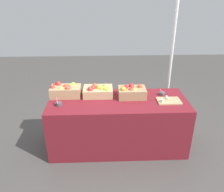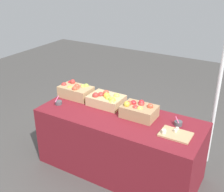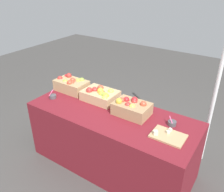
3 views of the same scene
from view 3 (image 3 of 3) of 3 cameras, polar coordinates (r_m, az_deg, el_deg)
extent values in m
plane|color=#474442|center=(3.06, -0.12, -15.88)|extent=(10.00, 10.00, 0.00)
cube|color=maroon|center=(2.82, -0.12, -10.42)|extent=(1.90, 0.76, 0.74)
cube|color=tan|center=(3.10, -9.68, 2.46)|extent=(0.42, 0.25, 0.14)
sphere|color=red|center=(3.02, -10.03, 2.71)|extent=(0.07, 0.07, 0.07)
sphere|color=#B2332D|center=(3.17, -12.40, 4.14)|extent=(0.07, 0.07, 0.07)
sphere|color=#D14C33|center=(3.06, -8.71, 3.35)|extent=(0.07, 0.07, 0.07)
sphere|color=#D14C33|center=(2.99, -10.17, 3.12)|extent=(0.07, 0.07, 0.07)
sphere|color=#B2332D|center=(3.18, -10.31, 4.86)|extent=(0.07, 0.07, 0.07)
sphere|color=#99B742|center=(3.08, -11.19, 3.30)|extent=(0.07, 0.07, 0.07)
sphere|color=#99B742|center=(3.06, -8.22, 3.57)|extent=(0.07, 0.07, 0.07)
sphere|color=#99B742|center=(3.07, -7.27, 3.77)|extent=(0.07, 0.07, 0.07)
sphere|color=red|center=(3.24, -10.77, 4.62)|extent=(0.07, 0.07, 0.07)
sphere|color=#D14C33|center=(3.01, -9.60, 2.96)|extent=(0.07, 0.07, 0.07)
sphere|color=#D14C33|center=(3.08, -9.48, 3.74)|extent=(0.07, 0.07, 0.07)
cube|color=tan|center=(2.84, -2.86, 0.13)|extent=(0.41, 0.29, 0.12)
sphere|color=#B2332D|center=(2.82, -5.50, 1.33)|extent=(0.08, 0.08, 0.08)
sphere|color=#D14C33|center=(2.89, -2.79, 1.94)|extent=(0.08, 0.08, 0.08)
sphere|color=#99B742|center=(2.72, -1.84, 0.15)|extent=(0.08, 0.08, 0.08)
sphere|color=red|center=(2.82, -2.36, 0.64)|extent=(0.08, 0.08, 0.08)
sphere|color=gold|center=(2.79, -2.82, 1.22)|extent=(0.08, 0.08, 0.08)
sphere|color=gold|center=(2.75, -2.52, 0.49)|extent=(0.08, 0.08, 0.08)
sphere|color=#B2C64C|center=(2.81, -0.31, 1.03)|extent=(0.08, 0.08, 0.08)
sphere|color=#B2332D|center=(2.84, -4.17, 1.44)|extent=(0.08, 0.08, 0.08)
sphere|color=gold|center=(2.70, -1.51, -0.04)|extent=(0.08, 0.08, 0.08)
sphere|color=#B2C64C|center=(2.67, -1.77, -0.75)|extent=(0.08, 0.08, 0.08)
cube|color=tan|center=(2.56, 4.79, -3.08)|extent=(0.38, 0.27, 0.13)
sphere|color=#B2332D|center=(2.50, 3.81, -2.22)|extent=(0.07, 0.07, 0.07)
sphere|color=#D14C33|center=(2.57, 2.33, -1.10)|extent=(0.07, 0.07, 0.07)
sphere|color=red|center=(2.58, 3.47, -0.91)|extent=(0.07, 0.07, 0.07)
sphere|color=gold|center=(2.52, 1.66, -1.23)|extent=(0.07, 0.07, 0.07)
sphere|color=#B2332D|center=(2.56, 5.38, -1.39)|extent=(0.07, 0.07, 0.07)
sphere|color=#B2C64C|center=(2.48, 4.88, -2.62)|extent=(0.07, 0.07, 0.07)
sphere|color=#D14C33|center=(2.50, 7.54, -1.94)|extent=(0.07, 0.07, 0.07)
sphere|color=#D14C33|center=(2.58, 2.24, -1.28)|extent=(0.07, 0.07, 0.07)
sphere|color=red|center=(2.57, 5.43, -0.89)|extent=(0.07, 0.07, 0.07)
cube|color=tan|center=(2.31, 13.36, -9.36)|extent=(0.31, 0.22, 0.02)
cube|color=beige|center=(2.36, 13.80, -7.86)|extent=(0.04, 0.04, 0.03)
cube|color=beige|center=(2.28, 10.42, -8.64)|extent=(0.06, 0.06, 0.04)
cube|color=beige|center=(2.32, 13.30, -8.40)|extent=(0.04, 0.04, 0.03)
cylinder|color=#4C4C51|center=(2.98, -14.05, -0.12)|extent=(0.09, 0.09, 0.04)
cylinder|color=#EA598C|center=(2.97, -14.44, 0.74)|extent=(0.04, 0.10, 0.05)
cylinder|color=#4C4C51|center=(2.47, 14.21, -6.35)|extent=(0.09, 0.09, 0.05)
cylinder|color=#EA598C|center=(2.44, 13.99, -5.58)|extent=(0.06, 0.05, 0.06)
cylinder|color=white|center=(2.80, 23.93, 2.34)|extent=(0.04, 0.04, 2.05)
camera|label=1|loc=(1.71, -89.41, 0.73)|focal=36.39mm
camera|label=2|loc=(0.67, -157.97, -10.56)|focal=45.67mm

